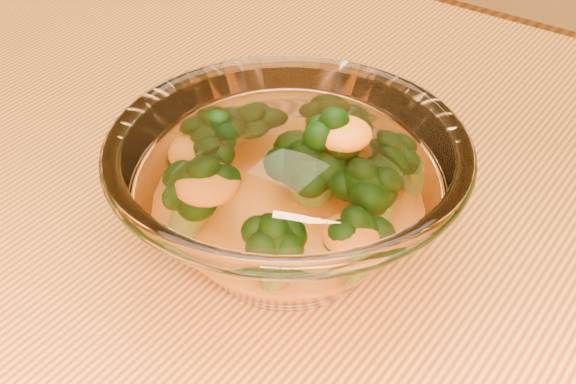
# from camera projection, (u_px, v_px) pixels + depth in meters

# --- Properties ---
(glass_bowl) EXTENTS (0.21, 0.21, 0.09)m
(glass_bowl) POSITION_uv_depth(u_px,v_px,m) (288.00, 198.00, 0.48)
(glass_bowl) COLOR white
(glass_bowl) RESTS_ON table
(cheese_sauce) EXTENTS (0.11, 0.11, 0.03)m
(cheese_sauce) POSITION_uv_depth(u_px,v_px,m) (288.00, 224.00, 0.49)
(cheese_sauce) COLOR orange
(cheese_sauce) RESTS_ON glass_bowl
(broccoli_heap) EXTENTS (0.15, 0.14, 0.07)m
(broccoli_heap) POSITION_uv_depth(u_px,v_px,m) (289.00, 175.00, 0.47)
(broccoli_heap) COLOR black
(broccoli_heap) RESTS_ON cheese_sauce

